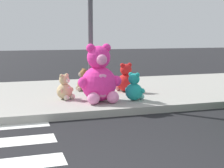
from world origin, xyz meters
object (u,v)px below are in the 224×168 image
Objects in this scene: sign_pole at (90,22)px; plush_red at (125,80)px; plush_teal at (134,89)px; plush_brown at (83,82)px; plush_tan at (65,89)px; plush_pink_large at (99,79)px.

sign_pole is 1.78m from plush_red.
sign_pole is 5.20× the size of plush_teal.
plush_red reaches higher than plush_brown.
plush_red is 1.18× the size of plush_teal.
sign_pole is at bearing -90.89° from plush_brown.
plush_tan is (-1.62, -0.54, -0.06)m from plush_red.
plush_teal reaches higher than plush_tan.
sign_pole is 4.42× the size of plush_red.
sign_pole is 2.59× the size of plush_pink_large.
sign_pole reaches higher than plush_red.
plush_red is 1.08m from plush_brown.
plush_pink_large is 2.18× the size of plush_brown.
sign_pole reaches higher than plush_pink_large.
sign_pole is at bearing 93.68° from plush_pink_large.
plush_brown is (0.01, 0.87, -1.47)m from sign_pole.
plush_pink_large is at bearing -89.05° from plush_brown.
plush_tan is 1.54m from plush_teal.
plush_teal is (-0.19, -1.11, -0.04)m from plush_red.
plush_red is at bearing 46.72° from plush_pink_large.
plush_pink_large is at bearing -133.28° from plush_red.
plush_red is at bearing -24.10° from plush_brown.
plush_tan reaches higher than plush_brown.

